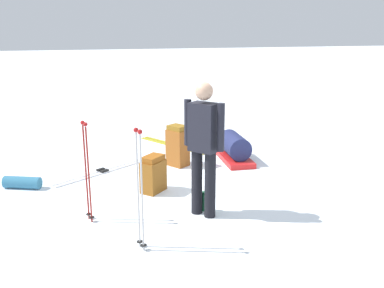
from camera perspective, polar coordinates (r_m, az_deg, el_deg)
ground_plane at (r=6.41m, az=0.00°, el=-6.04°), size 80.00×80.00×0.00m
skier_standing at (r=5.29m, az=1.56°, el=0.16°), size 0.46×0.40×1.70m
ski_pair_near at (r=7.30m, az=-11.74°, el=-3.57°), size 1.13×1.63×0.05m
ski_pair_far at (r=8.73m, az=-2.53°, el=-0.12°), size 1.60×1.07×0.05m
backpack_large_dark at (r=7.40m, az=-1.90°, el=-0.26°), size 0.43×0.40×0.71m
backpack_bright at (r=6.28m, az=-5.15°, el=-4.00°), size 0.42×0.42×0.54m
ski_poles_planted_near at (r=5.35m, az=-13.73°, el=-2.94°), size 0.17×0.10×1.26m
ski_poles_planted_far at (r=4.55m, az=-6.93°, el=-5.30°), size 0.16×0.10×1.34m
gear_sled at (r=7.74m, az=5.64°, el=-0.59°), size 1.11×0.52×0.49m
sleeping_mat_rolled at (r=6.92m, az=-21.53°, el=-4.75°), size 0.37×0.58×0.18m
thermos_bottle at (r=5.68m, az=1.60°, el=-7.57°), size 0.07×0.07×0.26m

